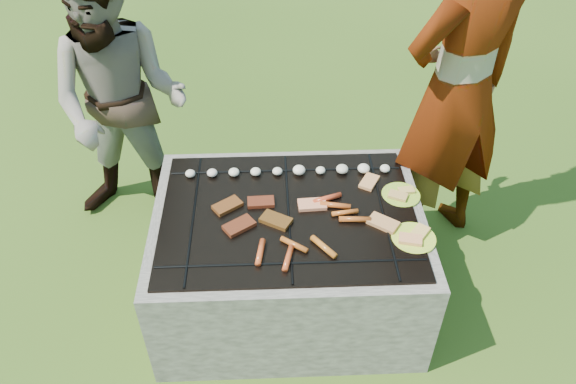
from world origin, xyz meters
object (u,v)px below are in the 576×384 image
(plate_far, at_px, (401,195))
(plate_near, at_px, (414,238))
(fire_pit, at_px, (288,260))
(cook, at_px, (458,92))
(bystander, at_px, (121,104))

(plate_far, bearing_deg, plate_near, -89.73)
(fire_pit, height_order, cook, cook)
(cook, height_order, bystander, cook)
(fire_pit, xyz_separation_m, plate_near, (0.56, -0.19, 0.33))
(fire_pit, distance_m, plate_near, 0.68)
(fire_pit, bearing_deg, bystander, 140.86)
(plate_far, distance_m, plate_near, 0.30)
(plate_near, relative_size, bystander, 0.14)
(cook, xyz_separation_m, bystander, (-1.77, 0.23, -0.17))
(plate_near, bearing_deg, plate_far, 90.27)
(plate_near, bearing_deg, bystander, 147.90)
(plate_near, relative_size, cook, 0.12)
(cook, distance_m, bystander, 1.79)
(bystander, bearing_deg, plate_far, -16.06)
(fire_pit, xyz_separation_m, bystander, (-0.89, 0.72, 0.50))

